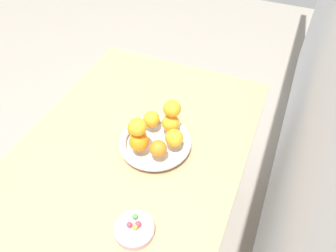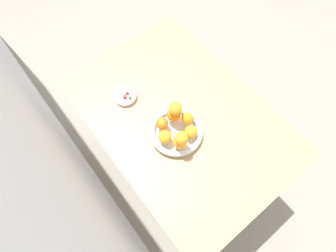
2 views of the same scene
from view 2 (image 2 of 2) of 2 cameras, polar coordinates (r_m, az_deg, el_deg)
The scene contains 17 objects.
ground_plane at distance 1.96m, azimuth 1.79°, elevation -7.48°, with size 6.00×6.00×0.00m, color gray.
wall_back at distance 0.76m, azimuth -29.05°, elevation -4.21°, with size 4.00×0.05×2.50m, color silver.
dining_table at distance 1.35m, azimuth 2.58°, elevation 0.48°, with size 1.10×0.76×0.74m.
fruit_bowl at distance 1.21m, azimuth 1.77°, elevation -1.22°, with size 0.25×0.25×0.04m.
candy_dish at distance 1.32m, azimuth -9.26°, elevation 6.36°, with size 0.11×0.11×0.02m, color #B28C99.
orange_0 at distance 1.15m, azimuth -0.67°, elevation -2.37°, with size 0.06×0.06×0.06m, color orange.
orange_1 at distance 1.14m, azimuth 2.61°, elevation -3.45°, with size 0.06×0.06×0.06m, color orange.
orange_2 at distance 1.16m, azimuth 4.98°, elevation -1.26°, with size 0.06×0.06×0.06m, color orange.
orange_3 at distance 1.19m, azimuth 4.26°, elevation 1.68°, with size 0.06×0.06×0.06m, color orange.
orange_4 at distance 1.19m, azimuth 1.14°, elevation 2.63°, with size 0.06×0.06×0.06m, color orange.
orange_5 at distance 1.17m, azimuth -1.33°, elevation 0.62°, with size 0.06×0.06×0.06m, color orange.
orange_6 at distance 1.08m, azimuth 2.93°, elevation -2.67°, with size 0.06×0.06×0.06m, color orange.
orange_7 at distance 1.13m, azimuth 1.59°, elevation 3.79°, with size 0.06×0.06×0.06m, color orange.
candy_ball_0 at distance 1.30m, azimuth -9.41°, elevation 6.29°, with size 0.02×0.02×0.02m, color #C6384C.
candy_ball_1 at distance 1.29m, azimuth -8.31°, elevation 6.21°, with size 0.02×0.02×0.02m, color #4C9947.
candy_ball_2 at distance 1.31m, azimuth -9.50°, elevation 6.67°, with size 0.01×0.01×0.01m, color gold.
candy_ball_3 at distance 1.31m, azimuth -8.87°, elevation 7.10°, with size 0.02×0.02×0.02m, color #C6384C.
Camera 2 is at (-0.40, 0.40, 1.87)m, focal length 28.00 mm.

